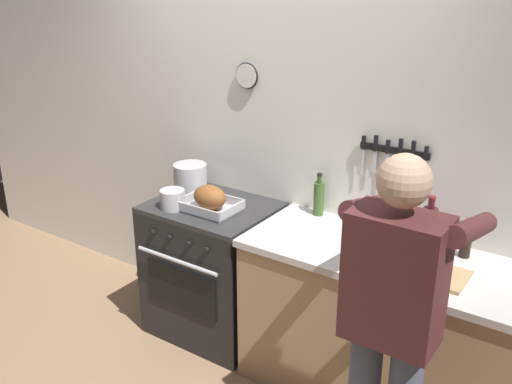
{
  "coord_description": "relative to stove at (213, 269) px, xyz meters",
  "views": [
    {
      "loc": [
        1.92,
        -1.64,
        2.31
      ],
      "look_at": [
        0.21,
        0.85,
        1.13
      ],
      "focal_mm": 41.13,
      "sensor_mm": 36.0,
      "label": 1
    }
  ],
  "objects": [
    {
      "name": "bottle_soy_sauce",
      "position": [
        1.5,
        0.2,
        0.54
      ],
      "size": [
        0.06,
        0.06,
        0.21
      ],
      "color": "black",
      "rests_on": "counter_block"
    },
    {
      "name": "roasting_pan",
      "position": [
        0.04,
        -0.07,
        0.52
      ],
      "size": [
        0.35,
        0.26,
        0.16
      ],
      "color": "#B7B7BC",
      "rests_on": "stove"
    },
    {
      "name": "person_cook",
      "position": [
        1.44,
        -0.61,
        0.5
      ],
      "size": [
        0.51,
        0.63,
        1.66
      ],
      "rotation": [
        0.0,
        0.0,
        1.49
      ],
      "color": "#4C566B",
      "rests_on": "ground"
    },
    {
      "name": "counter_block",
      "position": [
        1.43,
        0.0,
        0.01
      ],
      "size": [
        2.03,
        0.65,
        0.9
      ],
      "color": "tan",
      "rests_on": "ground"
    },
    {
      "name": "cutting_board",
      "position": [
        1.42,
        -0.09,
        0.46
      ],
      "size": [
        0.36,
        0.24,
        0.02
      ],
      "primitive_type": "cube",
      "color": "tan",
      "rests_on": "counter_block"
    },
    {
      "name": "bottle_hot_sauce",
      "position": [
        1.08,
        0.15,
        0.53
      ],
      "size": [
        0.05,
        0.05,
        0.19
      ],
      "color": "red",
      "rests_on": "counter_block"
    },
    {
      "name": "bottle_olive_oil",
      "position": [
        0.62,
        0.25,
        0.56
      ],
      "size": [
        0.06,
        0.06,
        0.26
      ],
      "color": "#385623",
      "rests_on": "counter_block"
    },
    {
      "name": "stove",
      "position": [
        0.0,
        0.0,
        0.0
      ],
      "size": [
        0.76,
        0.67,
        0.9
      ],
      "color": "black",
      "rests_on": "ground"
    },
    {
      "name": "bottle_wine_red",
      "position": [
        1.31,
        0.17,
        0.58
      ],
      "size": [
        0.08,
        0.08,
        0.3
      ],
      "color": "#47141E",
      "rests_on": "counter_block"
    },
    {
      "name": "stock_pot",
      "position": [
        -0.25,
        0.1,
        0.54
      ],
      "size": [
        0.22,
        0.22,
        0.19
      ],
      "color": "#B7B7BC",
      "rests_on": "stove"
    },
    {
      "name": "wall_back",
      "position": [
        0.22,
        0.36,
        0.85
      ],
      "size": [
        6.0,
        0.13,
        2.6
      ],
      "color": "white",
      "rests_on": "ground"
    },
    {
      "name": "saucepan",
      "position": [
        -0.16,
        -0.17,
        0.51
      ],
      "size": [
        0.15,
        0.15,
        0.12
      ],
      "color": "#B7B7BC",
      "rests_on": "stove"
    },
    {
      "name": "bottle_cooking_oil",
      "position": [
        1.14,
        0.2,
        0.55
      ],
      "size": [
        0.06,
        0.06,
        0.23
      ],
      "color": "gold",
      "rests_on": "counter_block"
    }
  ]
}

